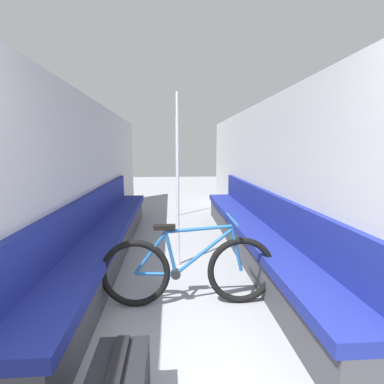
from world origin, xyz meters
The scene contains 7 objects.
wall_left centered at (-1.26, 3.25, 1.08)m, with size 0.10×9.69×2.15m, color #B2B2B7.
wall_right centered at (1.26, 3.25, 1.08)m, with size 0.10×9.69×2.15m, color #B2B2B7.
bench_seat_row_left centered at (-0.99, 3.32, 0.29)m, with size 0.49×5.12×0.89m.
bench_seat_row_right centered at (0.99, 3.32, 0.29)m, with size 0.49×5.12×0.89m.
bicycle centered at (0.03, 2.04, 0.34)m, with size 1.64×0.46×0.84m.
grab_pole_near centered at (-0.05, 3.05, 1.04)m, with size 0.08×0.08×2.13m.
grab_pole_far centered at (0.00, 5.83, 1.04)m, with size 0.08×0.08×2.13m.
Camera 1 is at (-0.13, -0.62, 1.47)m, focal length 28.00 mm.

